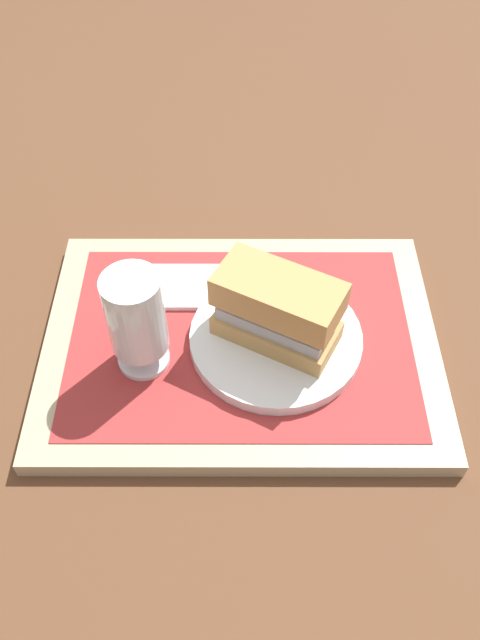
{
  "coord_description": "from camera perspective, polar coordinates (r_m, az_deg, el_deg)",
  "views": [
    {
      "loc": [
        -0.0,
        0.45,
        0.59
      ],
      "look_at": [
        0.0,
        0.0,
        0.05
      ],
      "focal_mm": 36.63,
      "sensor_mm": 36.0,
      "label": 1
    }
  ],
  "objects": [
    {
      "name": "tray",
      "position": [
        0.74,
        -0.0,
        -1.99
      ],
      "size": [
        0.44,
        0.32,
        0.02
      ],
      "primitive_type": "cube",
      "color": "tan",
      "rests_on": "ground_plane"
    },
    {
      "name": "plate",
      "position": [
        0.72,
        3.07,
        -1.64
      ],
      "size": [
        0.19,
        0.19,
        0.01
      ],
      "primitive_type": "cylinder",
      "color": "white",
      "rests_on": "placemat"
    },
    {
      "name": "beer_glass",
      "position": [
        0.66,
        -9.1,
        0.09
      ],
      "size": [
        0.06,
        0.06,
        0.12
      ],
      "color": "silver",
      "rests_on": "placemat"
    },
    {
      "name": "napkin_folded",
      "position": [
        0.78,
        -4.88,
        2.92
      ],
      "size": [
        0.09,
        0.07,
        0.01
      ],
      "primitive_type": "cube",
      "color": "white",
      "rests_on": "placemat"
    },
    {
      "name": "ground_plane",
      "position": [
        0.75,
        -0.0,
        -2.46
      ],
      "size": [
        3.0,
        3.0,
        0.0
      ],
      "primitive_type": "plane",
      "color": "brown"
    },
    {
      "name": "sandwich",
      "position": [
        0.68,
        2.99,
        1.07
      ],
      "size": [
        0.14,
        0.12,
        0.08
      ],
      "rotation": [
        0.0,
        0.0,
        -0.49
      ],
      "color": "tan",
      "rests_on": "plate"
    },
    {
      "name": "placemat",
      "position": [
        0.73,
        -0.0,
        -1.48
      ],
      "size": [
        0.38,
        0.27,
        0.0
      ],
      "primitive_type": "cube",
      "color": "#9E2D2D",
      "rests_on": "tray"
    }
  ]
}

